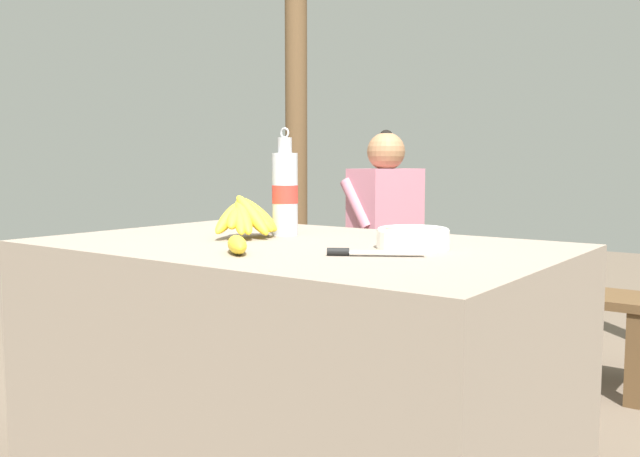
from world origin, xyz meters
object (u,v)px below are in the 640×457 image
Objects in this scene: knife at (362,252)px; banana_bunch_green at (569,276)px; support_post_near at (296,120)px; serving_bowl at (413,237)px; banana_bunch_ripe at (247,216)px; water_bottle at (285,192)px; loose_banana_front at (237,245)px; seated_vendor at (379,227)px; wooden_bench at (450,290)px.

banana_bunch_green is (0.09, 1.45, -0.25)m from knife.
serving_bowl is at bearing -44.30° from support_post_near.
knife is (0.51, -0.14, -0.06)m from banana_bunch_ripe.
water_bottle reaches higher than loose_banana_front.
serving_bowl is 0.08× the size of support_post_near.
banana_bunch_green is at bearing 65.46° from banana_bunch_ripe.
seated_vendor is 0.46× the size of support_post_near.
banana_bunch_ripe is at bearing -173.45° from serving_bowl.
loose_banana_front is (-0.31, -0.35, -0.01)m from serving_bowl.
banana_bunch_ripe is 1.38m from wooden_bench.
seated_vendor is (-0.37, -0.02, 0.28)m from wooden_bench.
banana_bunch_green is at bearing -165.21° from seated_vendor.
knife reaches higher than banana_bunch_green.
banana_bunch_green is (0.60, 1.31, -0.30)m from banana_bunch_ripe.
support_post_near reaches higher than water_bottle.
loose_banana_front is at bearing -51.67° from banana_bunch_ripe.
water_bottle is 0.55m from knife.
banana_bunch_ripe is at bearing -114.54° from banana_bunch_green.
water_bottle is at bearing -52.91° from support_post_near.
support_post_near is (-1.66, 1.85, 0.48)m from knife.
banana_bunch_ripe is 1.06× the size of banana_bunch_green.
serving_bowl is 1.28m from banana_bunch_green.
wooden_bench is at bearing 179.60° from banana_bunch_green.
banana_bunch_ripe is 0.54m from serving_bowl.
seated_vendor reaches higher than serving_bowl.
knife is at bearing -15.50° from banana_bunch_ripe.
knife is 2.53m from support_post_near.
serving_bowl is 0.57× the size of water_bottle.
serving_bowl is (0.54, 0.06, -0.03)m from banana_bunch_ripe.
serving_bowl is at bearing 49.18° from knife.
serving_bowl is at bearing 6.55° from banana_bunch_ripe.
wooden_bench is 0.78× the size of support_post_near.
water_bottle is at bearing 117.98° from knife.
wooden_bench is (0.02, 1.19, -0.49)m from water_bottle.
support_post_near is (-0.84, 0.42, 0.57)m from seated_vendor.
banana_bunch_green is (0.37, 1.60, -0.26)m from loose_banana_front.
banana_bunch_ripe reaches higher than banana_bunch_green.
banana_bunch_ripe reaches higher than wooden_bench.
wooden_bench is (0.06, 1.32, -0.42)m from banana_bunch_ripe.
loose_banana_front is 1.66m from banana_bunch_green.
water_bottle is 0.18× the size of wooden_bench.
banana_bunch_ripe is 0.15× the size of wooden_bench.
wooden_bench is (-0.48, 1.25, -0.39)m from serving_bowl.
banana_bunch_ripe is at bearing -92.72° from wooden_bench.
serving_bowl is 0.21m from knife.
water_bottle is at bearing -90.87° from wooden_bench.
water_bottle is 1.57× the size of knife.
banana_bunch_green is at bearing 54.71° from knife.
banana_bunch_green is at bearing 87.29° from serving_bowl.
seated_vendor is (-0.85, 1.23, -0.11)m from serving_bowl.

